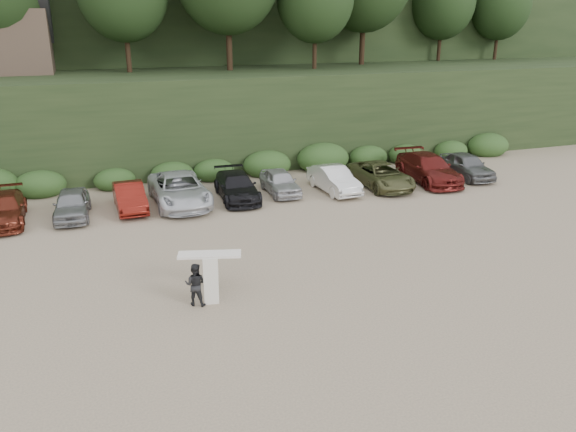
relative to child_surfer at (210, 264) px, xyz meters
name	(u,v)px	position (x,y,z in m)	size (l,w,h in m)	color
ground	(278,276)	(2.62, 0.06, -0.93)	(120.00, 120.00, 0.00)	tan
parked_cars	(190,191)	(1.08, 10.08, -0.17)	(36.90, 6.48, 1.64)	#9F9FA4
child_surfer	(210,264)	(0.00, 0.00, 0.00)	(2.36, 1.21, 1.36)	navy
adult_surfer	(197,284)	(-0.71, -1.14, -0.15)	(1.23, 0.86, 1.81)	black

